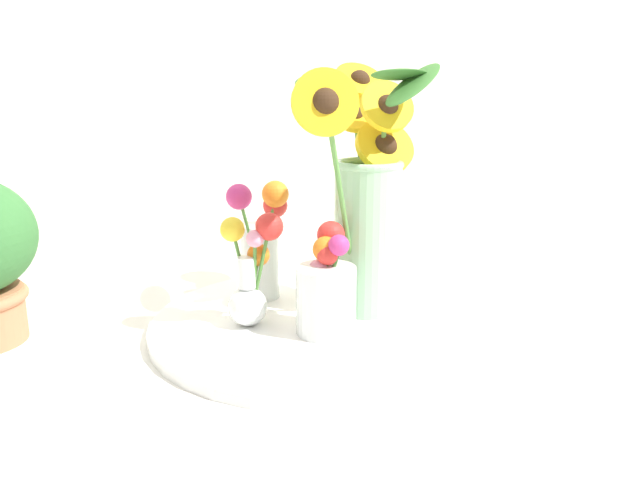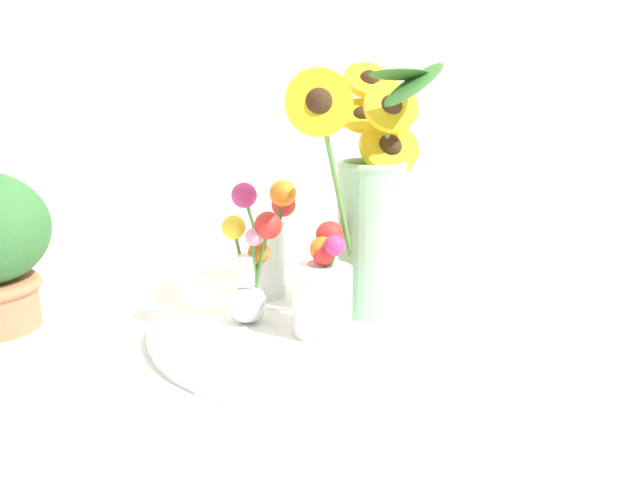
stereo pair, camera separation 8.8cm
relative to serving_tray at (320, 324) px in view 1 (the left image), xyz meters
The scene contains 6 objects.
ground_plane 0.07m from the serving_tray, 81.58° to the right, with size 6.00×6.00×0.00m, color silver.
serving_tray is the anchor object (origin of this frame).
mason_jar_sunflowers 0.19m from the serving_tray, 16.26° to the left, with size 0.24×0.25×0.37m.
vase_small_center 0.09m from the serving_tray, 94.93° to the right, with size 0.08×0.09×0.15m.
vase_bulb_right 0.13m from the serving_tray, behind, with size 0.08×0.07×0.16m.
vase_small_back 0.17m from the serving_tray, 118.11° to the left, with size 0.10×0.09×0.19m.
Camera 1 is at (-0.24, -0.76, 0.35)m, focal length 35.00 mm.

